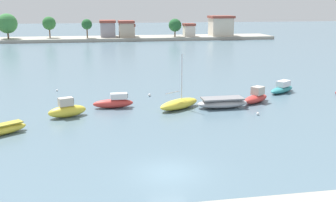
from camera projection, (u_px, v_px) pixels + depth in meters
ground_plane at (168, 173)px, 24.74m from camera, size 400.00×400.00×0.00m
moored_boat_1 at (4, 129)px, 32.02m from camera, size 3.64×3.03×0.87m
moored_boat_2 at (67, 110)px, 36.85m from camera, size 3.86×2.58×1.87m
moored_boat_3 at (114, 102)px, 40.12m from camera, size 4.11×1.29×1.50m
moored_boat_4 at (179, 104)px, 39.71m from camera, size 5.04×4.05×5.55m
moored_boat_5 at (222, 103)px, 40.16m from camera, size 5.36×2.13×1.05m
moored_boat_6 at (256, 97)px, 42.24m from camera, size 4.00×3.35×1.71m
moored_boat_7 at (282, 88)px, 47.03m from camera, size 4.39×3.63×1.41m
mooring_buoy_1 at (57, 90)px, 47.73m from camera, size 0.24×0.24×0.24m
mooring_buoy_2 at (149, 95)px, 45.21m from camera, size 0.30×0.30×0.30m
mooring_buoy_3 at (258, 114)px, 37.54m from camera, size 0.27×0.27×0.27m
distant_shoreline at (106, 32)px, 113.52m from camera, size 95.72×11.36×7.80m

